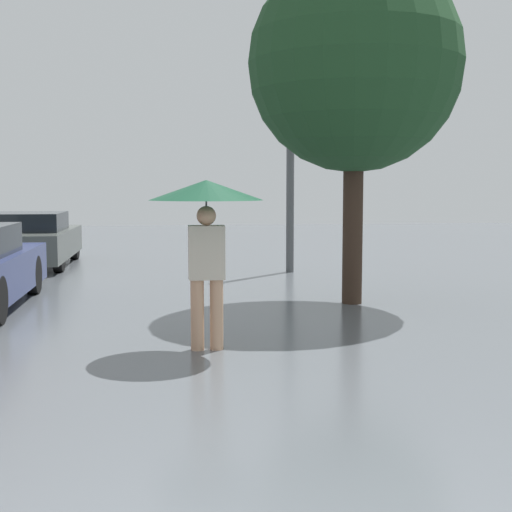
{
  "coord_description": "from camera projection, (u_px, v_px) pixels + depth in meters",
  "views": [
    {
      "loc": [
        -0.41,
        -2.25,
        1.74
      ],
      "look_at": [
        0.56,
        5.25,
        1.0
      ],
      "focal_mm": 50.0,
      "sensor_mm": 36.0,
      "label": 1
    }
  ],
  "objects": [
    {
      "name": "street_lamp",
      "position": [
        290.0,
        151.0,
        14.3
      ],
      "size": [
        0.27,
        0.27,
        4.44
      ],
      "color": "#515456",
      "rests_on": "ground_plane"
    },
    {
      "name": "parked_car_farthest",
      "position": [
        28.0,
        240.0,
        15.59
      ],
      "size": [
        1.83,
        4.17,
        1.17
      ],
      "color": "#4C514C",
      "rests_on": "ground_plane"
    },
    {
      "name": "tree",
      "position": [
        355.0,
        66.0,
        10.31
      ],
      "size": [
        3.12,
        3.12,
        5.06
      ],
      "color": "#38281E",
      "rests_on": "ground_plane"
    },
    {
      "name": "pedestrian",
      "position": [
        206.0,
        208.0,
        7.47
      ],
      "size": [
        1.21,
        1.21,
        1.81
      ],
      "color": "tan",
      "rests_on": "ground_plane"
    }
  ]
}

